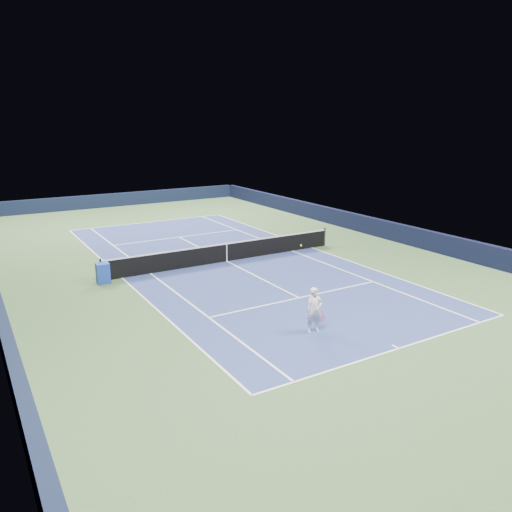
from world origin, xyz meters
TOP-DOWN VIEW (x-y plane):
  - ground at (0.00, 0.00)m, footprint 40.00×40.00m
  - wall_far at (0.00, 19.82)m, footprint 22.00×0.35m
  - wall_right at (10.82, 0.00)m, footprint 0.35×40.00m
  - court_surface at (0.00, 0.00)m, footprint 10.97×23.77m
  - baseline_far at (0.00, 11.88)m, footprint 10.97×0.08m
  - baseline_near at (0.00, -11.88)m, footprint 10.97×0.08m
  - sideline_doubles_right at (5.49, 0.00)m, footprint 0.08×23.77m
  - sideline_doubles_left at (-5.49, 0.00)m, footprint 0.08×23.77m
  - sideline_singles_right at (4.12, 0.00)m, footprint 0.08×23.77m
  - sideline_singles_left at (-4.12, 0.00)m, footprint 0.08×23.77m
  - service_line_far at (0.00, 6.40)m, footprint 8.23×0.08m
  - service_line_near at (0.00, -6.40)m, footprint 8.23×0.08m
  - center_service_line at (0.00, 0.00)m, footprint 0.08×12.80m
  - center_mark_far at (0.00, 11.73)m, footprint 0.08×0.30m
  - center_mark_near at (0.00, -11.73)m, footprint 0.08×0.30m
  - tennis_net at (0.00, 0.00)m, footprint 12.90×0.10m
  - sponsor_cube at (-6.40, -0.30)m, footprint 0.63×0.55m
  - tennis_player at (-1.55, -9.42)m, footprint 0.79×1.28m

SIDE VIEW (x-z plane):
  - ground at x=0.00m, z-range 0.00..0.00m
  - court_surface at x=0.00m, z-range 0.00..0.01m
  - baseline_far at x=0.00m, z-range 0.01..0.01m
  - baseline_near at x=0.00m, z-range 0.01..0.01m
  - sideline_doubles_right at x=5.49m, z-range 0.01..0.01m
  - sideline_doubles_left at x=-5.49m, z-range 0.01..0.01m
  - sideline_singles_right at x=4.12m, z-range 0.01..0.01m
  - sideline_singles_left at x=-4.12m, z-range 0.01..0.01m
  - service_line_far at x=0.00m, z-range 0.01..0.01m
  - service_line_near at x=0.00m, z-range 0.01..0.01m
  - center_service_line at x=0.00m, z-range 0.01..0.01m
  - center_mark_far at x=0.00m, z-range 0.01..0.01m
  - center_mark_near at x=0.00m, z-range 0.01..0.01m
  - sponsor_cube at x=-6.40m, z-range 0.00..0.92m
  - tennis_net at x=0.00m, z-range -0.03..1.04m
  - wall_far at x=0.00m, z-range 0.00..1.10m
  - wall_right at x=10.82m, z-range 0.00..1.10m
  - tennis_player at x=-1.55m, z-range -0.64..2.25m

